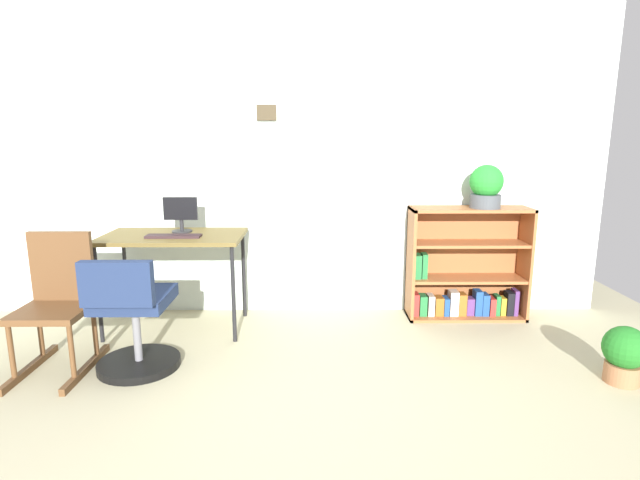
% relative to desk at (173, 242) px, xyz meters
% --- Properties ---
extents(ground_plane, '(6.24, 6.24, 0.00)m').
position_rel_desk_xyz_m(ground_plane, '(0.87, -1.69, -0.69)').
color(ground_plane, tan).
extents(wall_back, '(5.20, 0.12, 2.49)m').
position_rel_desk_xyz_m(wall_back, '(0.87, 0.46, 0.56)').
color(wall_back, silver).
rests_on(wall_back, ground_plane).
extents(desk, '(1.05, 0.61, 0.74)m').
position_rel_desk_xyz_m(desk, '(0.00, 0.00, 0.00)').
color(desk, brown).
rests_on(desk, ground_plane).
extents(monitor, '(0.26, 0.15, 0.27)m').
position_rel_desk_xyz_m(monitor, '(0.04, 0.09, 0.20)').
color(monitor, '#262628').
rests_on(monitor, desk).
extents(keyboard, '(0.40, 0.11, 0.02)m').
position_rel_desk_xyz_m(keyboard, '(0.03, -0.10, 0.07)').
color(keyboard, '#2F1E21').
rests_on(keyboard, desk).
extents(office_chair, '(0.52, 0.55, 0.77)m').
position_rel_desk_xyz_m(office_chair, '(-0.07, -0.73, -0.35)').
color(office_chair, black).
rests_on(office_chair, ground_plane).
extents(rocking_chair, '(0.42, 0.64, 0.87)m').
position_rel_desk_xyz_m(rocking_chair, '(-0.57, -0.65, -0.24)').
color(rocking_chair, brown).
rests_on(rocking_chair, ground_plane).
extents(bookshelf_low, '(0.95, 0.30, 0.91)m').
position_rel_desk_xyz_m(bookshelf_low, '(2.30, 0.26, -0.29)').
color(bookshelf_low, '#9D5C32').
rests_on(bookshelf_low, ground_plane).
extents(potted_plant_on_shelf, '(0.26, 0.26, 0.34)m').
position_rel_desk_xyz_m(potted_plant_on_shelf, '(2.41, 0.21, 0.40)').
color(potted_plant_on_shelf, '#474C51').
rests_on(potted_plant_on_shelf, bookshelf_low).
extents(potted_plant_floor, '(0.26, 0.26, 0.36)m').
position_rel_desk_xyz_m(potted_plant_floor, '(2.94, -0.91, -0.50)').
color(potted_plant_floor, '#9E6642').
rests_on(potted_plant_floor, ground_plane).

